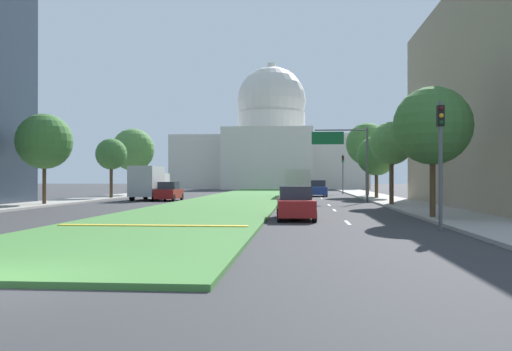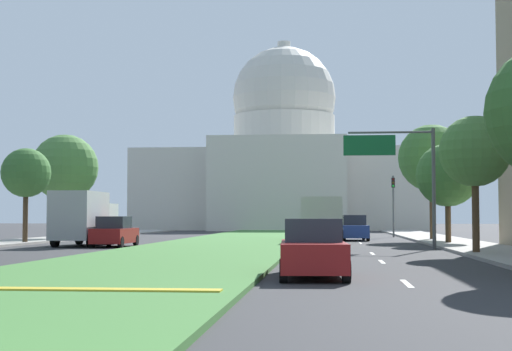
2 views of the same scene
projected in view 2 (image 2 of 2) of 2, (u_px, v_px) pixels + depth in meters
name	position (u px, v px, depth m)	size (l,w,h in m)	color
ground_plane	(243.00, 240.00, 55.90)	(260.00, 260.00, 0.00)	#333335
grass_median	(235.00, 242.00, 50.84)	(8.77, 91.68, 0.14)	#427A38
median_curb_nose	(43.00, 289.00, 16.89)	(7.89, 0.50, 0.04)	gold
lane_dashes_right	(362.00, 245.00, 47.34)	(0.16, 58.57, 0.01)	silver
sidewalk_right	(467.00, 245.00, 44.43)	(4.00, 91.68, 0.15)	#9E9991
capitol_building	(284.00, 168.00, 106.23)	(37.80, 29.21, 26.20)	beige
traffic_light_far_right	(393.00, 198.00, 65.14)	(0.28, 0.35, 5.20)	#515456
overhead_guide_sign	(401.00, 163.00, 41.51)	(4.91, 0.20, 6.50)	#515456
street_tree_right_mid	(475.00, 152.00, 34.86)	(3.22, 3.22, 6.32)	#4C3823
street_tree_left_far	(26.00, 173.00, 48.65)	(3.12, 3.12, 6.07)	#4C3823
street_tree_right_far	(448.00, 175.00, 47.76)	(3.93, 3.93, 6.28)	#4C3823
street_tree_left_distant	(65.00, 168.00, 57.72)	(4.96, 4.96, 7.90)	#4C3823
street_tree_right_distant	(432.00, 158.00, 55.15)	(4.80, 4.80, 8.34)	#4C3823
sedan_lead_stopped	(313.00, 250.00, 22.16)	(2.09, 4.72, 1.69)	maroon
sedan_midblock	(115.00, 233.00, 44.34)	(1.87, 4.29, 1.75)	maroon
sedan_distant	(354.00, 229.00, 56.08)	(2.05, 4.70, 1.84)	navy
box_truck_delivery	(84.00, 218.00, 45.74)	(2.40, 6.40, 3.20)	silver
city_bus	(322.00, 216.00, 51.79)	(2.62, 11.00, 2.95)	beige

